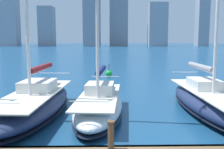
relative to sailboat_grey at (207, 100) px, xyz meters
name	(u,v)px	position (x,y,z in m)	size (l,w,h in m)	color
city_skyline	(93,16)	(13.93, -153.13, 18.23)	(169.94, 16.90, 50.02)	gray
sailboat_grey	(207,100)	(0.00, 0.00, 0.00)	(2.46, 9.43, 13.19)	navy
sailboat_navy	(99,104)	(5.91, 0.58, -0.04)	(3.01, 7.82, 11.45)	silver
sailboat_maroon	(35,103)	(9.30, 0.32, -0.04)	(3.33, 9.49, 9.59)	navy
mooring_post	(111,134)	(5.40, 6.10, 0.34)	(0.26, 0.26, 0.91)	#423323
channel_buoy	(109,73)	(5.26, -14.40, -0.38)	(0.70, 0.70, 1.40)	green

